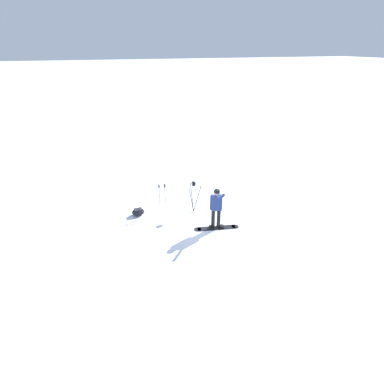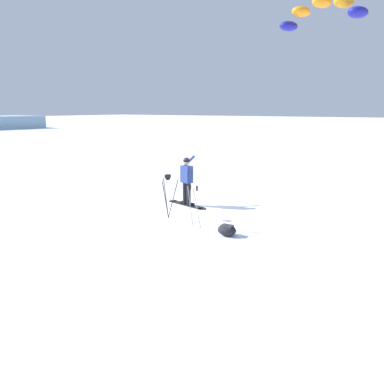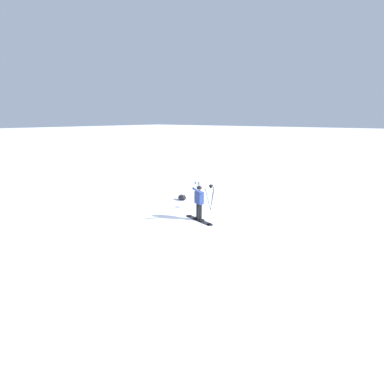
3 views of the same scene
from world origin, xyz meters
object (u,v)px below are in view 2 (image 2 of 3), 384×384
Objects in this scene: snowboarder at (187,176)px; camera_tripod at (168,187)px; ski_poles at (194,200)px; traction_kite at (321,11)px; gear_bag_large at (227,230)px; snowboard at (187,204)px.

snowboarder is 1.61m from camera_tripod.
traction_kite is at bearing -92.54° from ski_poles.
camera_tripod is at bearing -10.98° from gear_bag_large.
snowboard is (0.03, -0.04, -1.02)m from snowboarder.
snowboarder is 0.40× the size of traction_kite.
snowboarder is at bearing 75.03° from traction_kite.
gear_bag_large reaches higher than snowboard.
camera_tripod is 1.10× the size of ski_poles.
snowboarder reaches higher than ski_poles.
camera_tripod reaches higher than gear_bag_large.
ski_poles is at bearing 87.46° from traction_kite.
gear_bag_large is at bearing 93.85° from traction_kite.
snowboarder reaches higher than snowboard.
camera_tripod reaches higher than snowboard.
camera_tripod is at bearing 79.68° from traction_kite.
ski_poles is at bearing 128.79° from snowboarder.
snowboarder reaches higher than camera_tripod.
snowboard is at bearing 74.79° from traction_kite.
snowboarder is at bearing -76.73° from camera_tripod.
gear_bag_large is at bearing 143.25° from snowboarder.
traction_kite is 3.11× the size of camera_tripod.
snowboarder reaches higher than gear_bag_large.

